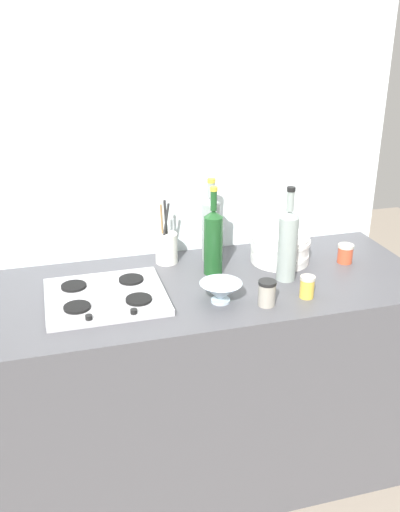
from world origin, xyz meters
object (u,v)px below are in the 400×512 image
at_px(stovetop_hob, 106,296).
at_px(condiment_jar_rear, 345,253).
at_px(utensil_crock, 166,247).
at_px(condiment_jar_front, 267,293).
at_px(wine_bottle_mid_left, 288,244).
at_px(wine_bottle_mid_right, 213,241).
at_px(condiment_jar_spare, 307,287).
at_px(wine_bottle_leftmost, 211,227).
at_px(plate_stack, 280,249).
at_px(mixing_bowl, 221,291).

xyz_separation_m(stovetop_hob, condiment_jar_rear, (1.01, 0.07, 0.03)).
bearing_deg(utensil_crock, condiment_jar_front, -60.72).
height_order(stovetop_hob, wine_bottle_mid_left, wine_bottle_mid_left).
distance_m(wine_bottle_mid_right, utensil_crock, 0.23).
bearing_deg(condiment_jar_rear, stovetop_hob, -175.95).
bearing_deg(condiment_jar_rear, condiment_jar_spare, -139.66).
distance_m(stovetop_hob, wine_bottle_leftmost, 0.55).
distance_m(utensil_crock, condiment_jar_rear, 0.75).
bearing_deg(plate_stack, utensil_crock, 165.52).
height_order(stovetop_hob, condiment_jar_rear, condiment_jar_rear).
relative_size(wine_bottle_mid_left, wine_bottle_mid_right, 1.05).
relative_size(wine_bottle_leftmost, wine_bottle_mid_left, 0.94).
bearing_deg(condiment_jar_front, wine_bottle_mid_right, 108.46).
relative_size(condiment_jar_front, condiment_jar_rear, 1.19).
relative_size(wine_bottle_leftmost, mixing_bowl, 2.29).
bearing_deg(wine_bottle_mid_right, stovetop_hob, -165.02).
bearing_deg(condiment_jar_front, mixing_bowl, 155.82).
distance_m(plate_stack, condiment_jar_rear, 0.27).
relative_size(stovetop_hob, wine_bottle_mid_left, 1.15).
bearing_deg(plate_stack, wine_bottle_mid_right, -173.49).
height_order(wine_bottle_leftmost, mixing_bowl, wine_bottle_leftmost).
distance_m(stovetop_hob, wine_bottle_mid_right, 0.48).
distance_m(plate_stack, condiment_jar_front, 0.40).
relative_size(wine_bottle_leftmost, wine_bottle_mid_right, 0.99).
distance_m(mixing_bowl, condiment_jar_rear, 0.64).
bearing_deg(wine_bottle_mid_left, utensil_crock, 145.41).
xyz_separation_m(wine_bottle_leftmost, mixing_bowl, (-0.08, -0.38, -0.10)).
relative_size(condiment_jar_rear, condiment_jar_spare, 0.95).
xyz_separation_m(plate_stack, condiment_jar_rear, (0.26, -0.08, -0.02)).
bearing_deg(wine_bottle_leftmost, condiment_jar_rear, -18.48).
bearing_deg(wine_bottle_leftmost, wine_bottle_mid_right, -102.64).
bearing_deg(condiment_jar_front, condiment_jar_spare, 6.10).
distance_m(stovetop_hob, plate_stack, 0.77).
bearing_deg(mixing_bowl, wine_bottle_mid_right, 79.52).
height_order(plate_stack, condiment_jar_rear, plate_stack).
distance_m(wine_bottle_mid_left, utensil_crock, 0.51).
distance_m(plate_stack, utensil_crock, 0.48).
distance_m(mixing_bowl, condiment_jar_spare, 0.32).
distance_m(wine_bottle_leftmost, wine_bottle_mid_left, 0.35).
height_order(wine_bottle_mid_left, mixing_bowl, wine_bottle_mid_left).
xyz_separation_m(wine_bottle_mid_right, utensil_crock, (-0.16, 0.15, -0.07)).
distance_m(stovetop_hob, condiment_jar_front, 0.59).
xyz_separation_m(stovetop_hob, utensil_crock, (0.29, 0.27, 0.06)).
bearing_deg(wine_bottle_mid_right, utensil_crock, 135.72).
bearing_deg(condiment_jar_front, wine_bottle_leftmost, 99.64).
relative_size(stovetop_hob, utensil_crock, 1.58).
distance_m(mixing_bowl, condiment_jar_front, 0.17).
height_order(wine_bottle_mid_right, condiment_jar_front, wine_bottle_mid_right).
bearing_deg(mixing_bowl, condiment_jar_front, -24.18).
height_order(wine_bottle_leftmost, wine_bottle_mid_right, wine_bottle_mid_right).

